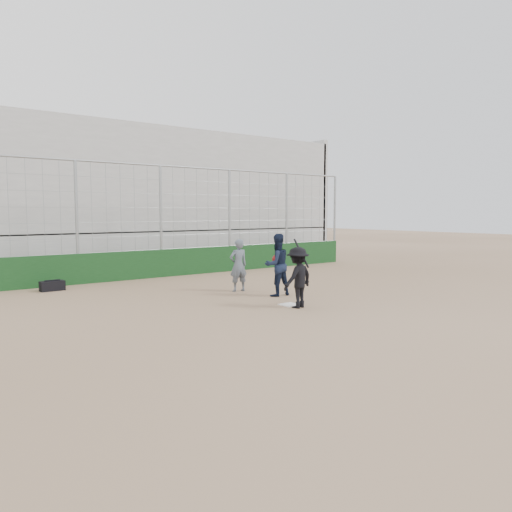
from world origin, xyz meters
TOP-DOWN VIEW (x-y plane):
  - ground at (0.00, 0.00)m, footprint 90.00×90.00m
  - home_plate at (0.00, 0.00)m, footprint 0.44×0.44m
  - backstop at (0.00, 7.00)m, footprint 18.10×0.25m
  - bleachers at (0.00, 11.95)m, footprint 20.25×6.70m
  - batter_at_plate at (-0.06, -0.35)m, footprint 1.06×0.81m
  - catcher_crouched at (0.62, 1.24)m, footprint 0.86×0.68m
  - umpire at (0.26, 2.59)m, footprint 0.61×0.44m
  - equipment_bag at (-4.09, 6.06)m, footprint 0.70×0.32m

SIDE VIEW (x-z plane):
  - ground at x=0.00m, z-range 0.00..0.00m
  - home_plate at x=0.00m, z-range 0.00..0.02m
  - equipment_bag at x=-4.09m, z-range -0.02..0.32m
  - catcher_crouched at x=0.62m, z-range 0.00..1.18m
  - umpire at x=0.26m, z-range 0.00..1.40m
  - batter_at_plate at x=-0.06m, z-range -0.09..1.59m
  - backstop at x=0.00m, z-range -1.06..2.98m
  - bleachers at x=0.00m, z-range -0.57..6.41m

